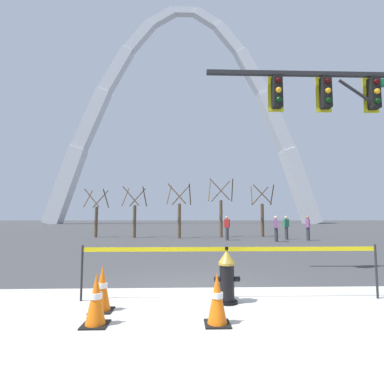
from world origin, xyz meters
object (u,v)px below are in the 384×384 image
traffic_cone_curb_edge (96,300)px  pedestrian_near_trees (308,228)px  traffic_signal_gantry (363,120)px  monument_arch (184,124)px  pedestrian_standing_center (276,228)px  traffic_cone_by_hydrant (217,299)px  pedestrian_walking_right (286,227)px  traffic_cone_mid_sidewalk (102,289)px  pedestrian_walking_left (227,228)px  fire_hydrant (227,276)px

traffic_cone_curb_edge → pedestrian_near_trees: bearing=56.6°
traffic_signal_gantry → monument_arch: (-4.95, 56.23, 18.64)m
traffic_cone_curb_edge → pedestrian_standing_center: bearing=62.4°
pedestrian_standing_center → pedestrian_near_trees: same height
traffic_cone_by_hydrant → pedestrian_walking_right: bearing=66.5°
traffic_cone_by_hydrant → traffic_signal_gantry: bearing=37.3°
traffic_cone_mid_sidewalk → traffic_signal_gantry: size_ratio=0.11×
traffic_cone_mid_sidewalk → traffic_signal_gantry: 8.05m
traffic_cone_curb_edge → pedestrian_walking_right: (8.25, 15.04, 0.46)m
monument_arch → traffic_cone_mid_sidewalk: bearing=-91.4°
traffic_signal_gantry → pedestrian_walking_right: size_ratio=4.04×
pedestrian_standing_center → monument_arch: bearing=96.9°
traffic_cone_curb_edge → pedestrian_standing_center: size_ratio=0.46×
traffic_cone_by_hydrant → traffic_cone_curb_edge: same height
pedestrian_walking_right → pedestrian_near_trees: size_ratio=1.00×
traffic_cone_curb_edge → traffic_signal_gantry: traffic_signal_gantry is taller
traffic_signal_gantry → pedestrian_near_trees: size_ratio=4.04×
traffic_cone_curb_edge → monument_arch: size_ratio=0.01×
traffic_cone_mid_sidewalk → monument_arch: bearing=88.6°
pedestrian_walking_left → pedestrian_near_trees: size_ratio=1.00×
traffic_cone_by_hydrant → traffic_cone_mid_sidewalk: (-1.80, 0.63, 0.00)m
pedestrian_near_trees → traffic_cone_by_hydrant: bearing=-118.3°
fire_hydrant → traffic_cone_mid_sidewalk: size_ratio=1.36×
pedestrian_walking_left → pedestrian_near_trees: bearing=-3.7°
traffic_cone_by_hydrant → pedestrian_near_trees: bearing=61.7°
traffic_cone_by_hydrant → traffic_cone_mid_sidewalk: same height
pedestrian_walking_right → pedestrian_near_trees: (1.10, -0.88, 0.00)m
traffic_signal_gantry → pedestrian_near_trees: bearing=74.2°
traffic_cone_mid_sidewalk → traffic_signal_gantry: bearing=24.2°
traffic_cone_by_hydrant → traffic_signal_gantry: (4.61, 3.51, 3.91)m
fire_hydrant → pedestrian_walking_right: pedestrian_walking_right is taller
traffic_signal_gantry → pedestrian_walking_left: (-2.22, 11.01, -3.45)m
traffic_cone_by_hydrant → traffic_cone_mid_sidewalk: bearing=160.8°
traffic_cone_curb_edge → traffic_cone_mid_sidewalk: bearing=98.1°
fire_hydrant → monument_arch: size_ratio=0.02×
pedestrian_standing_center → pedestrian_walking_right: 2.15m
traffic_cone_by_hydrant → traffic_cone_curb_edge: size_ratio=1.00×
pedestrian_walking_left → pedestrian_standing_center: size_ratio=1.00×
traffic_signal_gantry → monument_arch: 59.45m
fire_hydrant → traffic_cone_mid_sidewalk: (-2.10, -0.38, -0.11)m
monument_arch → pedestrian_near_trees: monument_arch is taller
traffic_cone_mid_sidewalk → monument_arch: size_ratio=0.01×
traffic_cone_curb_edge → pedestrian_near_trees: size_ratio=0.46×
fire_hydrant → monument_arch: 62.88m
pedestrian_walking_right → pedestrian_walking_left: bearing=-172.6°
traffic_cone_curb_edge → traffic_signal_gantry: size_ratio=0.11×
monument_arch → pedestrian_walking_left: size_ratio=38.86×
traffic_cone_by_hydrant → pedestrian_walking_right: 16.42m
traffic_cone_curb_edge → pedestrian_walking_right: size_ratio=0.46×
fire_hydrant → traffic_cone_curb_edge: bearing=-153.9°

